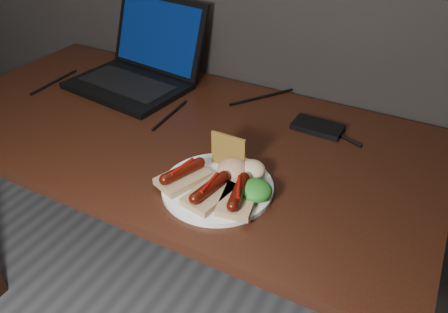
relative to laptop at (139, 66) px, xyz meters
name	(u,v)px	position (x,y,z in m)	size (l,w,h in m)	color
desk	(175,155)	(0.25, -0.19, -0.14)	(1.40, 0.70, 0.75)	#38170E
laptop	(139,66)	(0.00, 0.00, 0.00)	(0.39, 0.37, 0.25)	black
hard_drive	(318,127)	(0.60, -0.01, -0.05)	(0.13, 0.07, 0.02)	black
desk_cables	(192,103)	(0.23, -0.05, -0.05)	(0.98, 0.42, 0.01)	black
plate	(218,187)	(0.49, -0.37, -0.05)	(0.25, 0.25, 0.01)	white
bread_sausage_left	(183,175)	(0.42, -0.39, -0.03)	(0.11, 0.13, 0.04)	tan
bread_sausage_center	(210,191)	(0.50, -0.41, -0.03)	(0.09, 0.13, 0.04)	tan
bread_sausage_right	(238,196)	(0.56, -0.39, -0.03)	(0.09, 0.13, 0.04)	tan
crispbread	(228,151)	(0.48, -0.29, 0.00)	(0.09, 0.01, 0.09)	olive
salad_greens	(256,190)	(0.58, -0.36, -0.02)	(0.07, 0.07, 0.04)	#115917
salsa_mound	(233,169)	(0.51, -0.32, -0.02)	(0.07, 0.07, 0.04)	maroon
coleslaw_mound	(251,169)	(0.54, -0.30, -0.03)	(0.06, 0.06, 0.04)	beige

